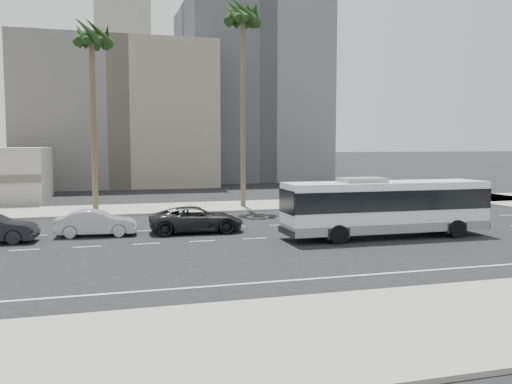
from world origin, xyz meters
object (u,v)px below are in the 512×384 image
object	(u,v)px
palm_near	(243,20)
palm_mid	(91,41)
city_bus	(386,206)
car_a	(197,219)
car_b	(96,223)

from	to	relation	value
palm_near	palm_mid	size ratio (longest dim) A/B	1.16
city_bus	palm_mid	bearing A→B (deg)	134.32
city_bus	palm_near	xyz separation A→B (m)	(-4.11, 16.27, 13.54)
car_a	palm_near	distance (m)	19.52
car_b	palm_near	xyz separation A→B (m)	(11.75, 11.23, 14.59)
city_bus	palm_mid	xyz separation A→B (m)	(-15.95, 16.71, 11.37)
car_b	car_a	bearing A→B (deg)	-88.40
palm_near	palm_mid	xyz separation A→B (m)	(-11.84, 0.44, -2.17)
palm_near	palm_mid	bearing A→B (deg)	177.90
car_a	palm_near	world-z (taller)	palm_near
car_a	car_b	size ratio (longest dim) A/B	1.24
car_a	palm_near	xyz separation A→B (m)	(5.96, 11.56, 14.56)
car_a	palm_mid	distance (m)	18.22
car_a	city_bus	bearing A→B (deg)	-113.41
car_b	palm_near	size ratio (longest dim) A/B	0.27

